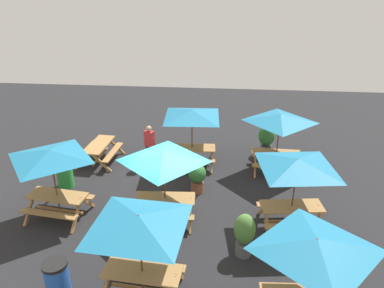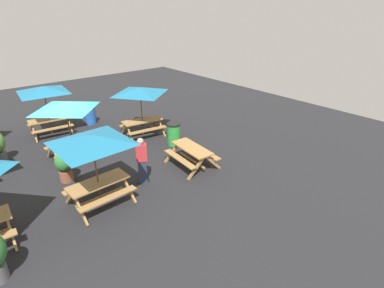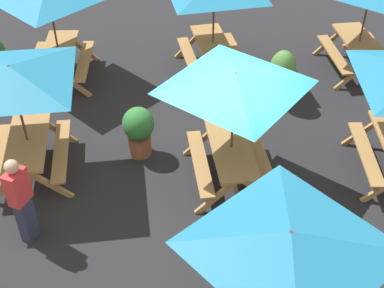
{
  "view_description": "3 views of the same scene",
  "coord_description": "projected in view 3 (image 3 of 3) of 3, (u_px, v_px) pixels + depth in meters",
  "views": [
    {
      "loc": [
        -1.53,
        9.62,
        6.98
      ],
      "look_at": [
        -0.35,
        -3.45,
        0.9
      ],
      "focal_mm": 35.0,
      "sensor_mm": 36.0,
      "label": 1
    },
    {
      "loc": [
        -3.05,
        -11.14,
        5.55
      ],
      "look_at": [
        3.35,
        -3.4,
        0.9
      ],
      "focal_mm": 28.0,
      "sensor_mm": 36.0,
      "label": 2
    },
    {
      "loc": [
        7.29,
        -1.08,
        6.82
      ],
      "look_at": [
        0.18,
        -0.52,
        0.9
      ],
      "focal_mm": 50.0,
      "sensor_mm": 36.0,
      "label": 3
    }
  ],
  "objects": [
    {
      "name": "picnic_table_5",
      "position": [
        288.0,
        249.0,
        6.11
      ],
      "size": [
        2.25,
        2.25,
        2.34
      ],
      "rotation": [
        0.0,
        0.0,
        -0.13
      ],
      "color": "#A87A44",
      "rests_on": "ground"
    },
    {
      "name": "picnic_table_0",
      "position": [
        235.0,
        89.0,
        8.64
      ],
      "size": [
        2.11,
        2.11,
        2.34
      ],
      "rotation": [
        0.0,
        0.0,
        0.06
      ],
      "color": "#A87A44",
      "rests_on": "ground"
    },
    {
      "name": "potted_plant_0",
      "position": [
        282.0,
        75.0,
        11.34
      ],
      "size": [
        0.57,
        0.57,
        1.28
      ],
      "color": "#59595B",
      "rests_on": "ground"
    },
    {
      "name": "person_standing",
      "position": [
        21.0,
        199.0,
        8.27
      ],
      "size": [
        0.42,
        0.36,
        1.67
      ],
      "rotation": [
        0.0,
        0.0,
        5.82
      ],
      "color": "#2D334C",
      "rests_on": "ground"
    },
    {
      "name": "picnic_table_1",
      "position": [
        12.0,
        82.0,
        8.8
      ],
      "size": [
        2.82,
        2.82,
        2.34
      ],
      "rotation": [
        0.0,
        0.0,
        0.05
      ],
      "color": "#A87A44",
      "rests_on": "ground"
    },
    {
      "name": "ground_plane",
      "position": [
        219.0,
        173.0,
        10.01
      ],
      "size": [
        28.37,
        28.37,
        0.0
      ],
      "primitive_type": "plane",
      "color": "#232326",
      "rests_on": "ground"
    },
    {
      "name": "potted_plant_2",
      "position": [
        139.0,
        129.0,
        10.08
      ],
      "size": [
        0.6,
        0.6,
        1.05
      ],
      "color": "#935138",
      "rests_on": "ground"
    }
  ]
}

